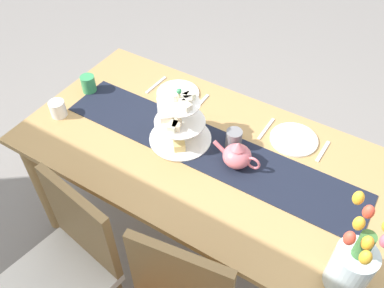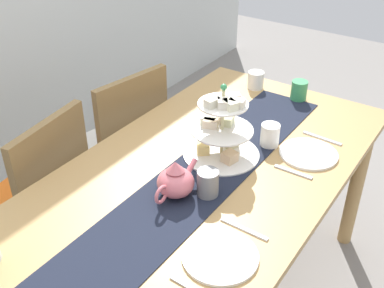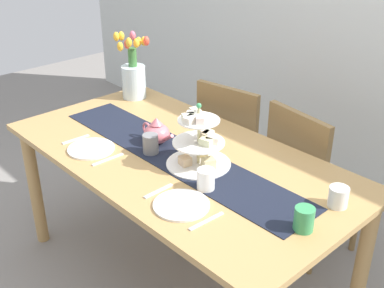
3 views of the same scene
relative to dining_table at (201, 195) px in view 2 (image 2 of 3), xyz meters
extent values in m
cube|color=tan|center=(0.00, 0.00, 0.09)|extent=(1.79, 0.93, 0.03)
cylinder|color=tan|center=(0.82, -0.39, -0.30)|extent=(0.07, 0.07, 0.74)
cylinder|color=tan|center=(0.82, 0.39, -0.30)|extent=(0.07, 0.07, 0.74)
cylinder|color=olive|center=(-0.10, 0.97, -0.47)|extent=(0.04, 0.04, 0.41)
cylinder|color=olive|center=(-0.04, 0.61, -0.47)|extent=(0.04, 0.04, 0.41)
cylinder|color=olive|center=(-0.40, 0.56, -0.47)|extent=(0.04, 0.04, 0.41)
cube|color=orange|center=(-0.25, 0.76, -0.24)|extent=(0.48, 0.48, 0.05)
cube|color=olive|center=(-0.22, 0.58, 0.01)|extent=(0.42, 0.10, 0.45)
cylinder|color=olive|center=(0.52, 0.91, -0.47)|extent=(0.04, 0.04, 0.41)
cylinder|color=olive|center=(0.16, 0.97, -0.47)|extent=(0.04, 0.04, 0.41)
cylinder|color=olive|center=(0.46, 0.56, -0.47)|extent=(0.04, 0.04, 0.41)
cylinder|color=olive|center=(0.11, 0.61, -0.47)|extent=(0.04, 0.04, 0.41)
cube|color=silver|center=(0.31, 0.76, -0.24)|extent=(0.48, 0.48, 0.05)
cube|color=olive|center=(0.28, 0.58, 0.01)|extent=(0.42, 0.10, 0.45)
cube|color=black|center=(0.00, -0.02, 0.10)|extent=(1.52, 0.28, 0.00)
cylinder|color=beige|center=(0.14, 0.00, 0.25)|extent=(0.01, 0.01, 0.28)
cylinder|color=white|center=(0.14, 0.00, 0.11)|extent=(0.30, 0.30, 0.01)
cylinder|color=white|center=(0.14, 0.00, 0.22)|extent=(0.24, 0.24, 0.01)
cylinder|color=white|center=(0.14, 0.00, 0.33)|extent=(0.19, 0.19, 0.01)
cube|color=beige|center=(0.21, 0.00, 0.14)|extent=(0.07, 0.07, 0.05)
cube|color=#EDCD79|center=(0.11, 0.06, 0.13)|extent=(0.07, 0.07, 0.04)
cube|color=beige|center=(0.11, -0.06, 0.13)|extent=(0.06, 0.06, 0.04)
cube|color=beige|center=(0.19, 0.00, 0.24)|extent=(0.06, 0.05, 0.03)
cube|color=beige|center=(0.20, 0.03, 0.24)|extent=(0.07, 0.06, 0.03)
cube|color=beige|center=(0.14, 0.06, 0.24)|extent=(0.05, 0.06, 0.03)
cube|color=beige|center=(0.13, 0.04, 0.24)|extent=(0.05, 0.07, 0.03)
cube|color=beige|center=(0.10, 0.02, 0.35)|extent=(0.06, 0.05, 0.03)
cube|color=beige|center=(0.12, -0.01, 0.35)|extent=(0.07, 0.06, 0.03)
cube|color=#EDE8C4|center=(0.12, -0.04, 0.35)|extent=(0.06, 0.07, 0.03)
cube|color=silver|center=(0.15, -0.06, 0.35)|extent=(0.04, 0.06, 0.03)
cube|color=#F2D7C8|center=(0.17, -0.02, 0.35)|extent=(0.07, 0.06, 0.03)
sphere|color=#389356|center=(0.14, 0.00, 0.40)|extent=(0.02, 0.02, 0.02)
ellipsoid|color=#D66B75|center=(-0.16, 0.00, 0.16)|extent=(0.13, 0.13, 0.10)
cone|color=#D66B75|center=(-0.16, 0.00, 0.22)|extent=(0.06, 0.06, 0.04)
cylinder|color=#D66B75|center=(-0.07, 0.00, 0.17)|extent=(0.07, 0.02, 0.06)
torus|color=#D66B75|center=(-0.24, 0.00, 0.16)|extent=(0.07, 0.01, 0.07)
cylinder|color=white|center=(0.77, 0.18, 0.15)|extent=(0.08, 0.08, 0.08)
cylinder|color=white|center=(-0.32, -0.28, 0.11)|extent=(0.23, 0.23, 0.01)
cube|color=silver|center=(-0.18, -0.28, 0.11)|extent=(0.02, 0.17, 0.01)
cylinder|color=white|center=(0.34, -0.28, 0.11)|extent=(0.23, 0.23, 0.01)
cube|color=silver|center=(0.20, -0.28, 0.11)|extent=(0.02, 0.15, 0.01)
cube|color=silver|center=(0.49, -0.28, 0.11)|extent=(0.02, 0.17, 0.01)
cylinder|color=slate|center=(-0.10, -0.09, 0.15)|extent=(0.08, 0.08, 0.09)
cylinder|color=white|center=(0.32, -0.12, 0.15)|extent=(0.08, 0.08, 0.09)
cylinder|color=#389356|center=(0.77, -0.05, 0.15)|extent=(0.08, 0.08, 0.09)
camera|label=1|loc=(-0.63, 1.15, 1.51)|focal=38.26mm
camera|label=2|loc=(-1.20, -0.78, 1.14)|focal=44.35mm
camera|label=3|loc=(1.57, -1.36, 1.21)|focal=45.56mm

